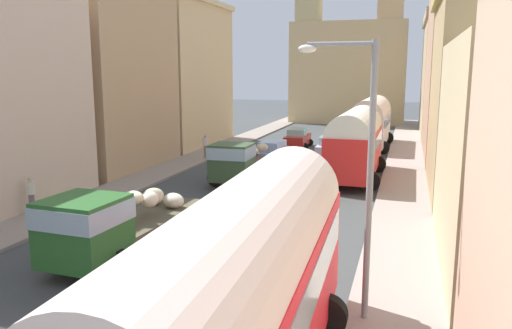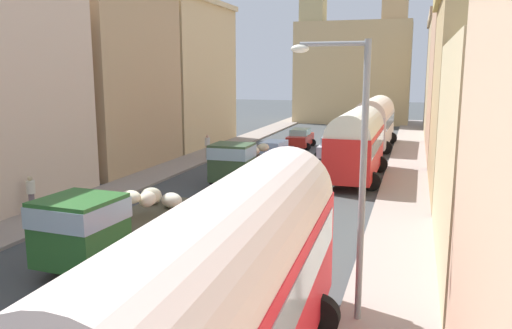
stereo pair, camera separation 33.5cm
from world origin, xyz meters
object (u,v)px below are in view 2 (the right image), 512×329
Objects in this scene: car_3 at (291,180)px; cargo_truck_0 at (111,222)px; car_0 at (274,153)px; car_4 at (333,147)px; car_1 at (300,138)px; pedestrian_1 at (31,194)px; parked_bus_1 at (356,141)px; parked_bus_2 at (375,120)px; cargo_truck_1 at (241,161)px; streetlamp_near at (353,160)px; pedestrian_0 at (207,146)px; parked_bus_0 at (232,289)px; car_2 at (248,227)px.

cargo_truck_0 is at bearing -109.25° from car_3.
car_3 is (3.16, -8.10, -0.02)m from car_0.
car_4 is at bearing 49.06° from car_0.
car_1 is 24.23m from pedestrian_1.
pedestrian_1 is (-9.82, -7.10, 0.24)m from car_3.
parked_bus_1 is 2.04× the size of car_4.
parked_bus_2 reaches higher than car_0.
pedestrian_1 reaches higher than car_1.
streetlamp_near is (7.93, -14.60, 2.90)m from cargo_truck_1.
car_4 is 2.31× the size of pedestrian_1.
cargo_truck_0 is 1.07× the size of cargo_truck_1.
parked_bus_2 is 6.25m from car_1.
pedestrian_0 is (-8.41, -3.41, 0.22)m from car_4.
pedestrian_0 is at bearing -157.93° from car_4.
cargo_truck_1 is 1.77× the size of car_3.
car_0 is at bearing 103.76° from parked_bus_0.
car_4 is (3.34, -4.21, -0.01)m from car_1.
parked_bus_1 is at bearing -18.33° from pedestrian_0.
parked_bus_1 is 0.87× the size of parked_bus_2.
streetlamp_near reaches higher than parked_bus_1.
car_2 is (-2.33, -25.99, -1.51)m from parked_bus_2.
parked_bus_2 is at bearing 90.31° from parked_bus_0.
cargo_truck_0 is at bearing -99.76° from car_4.
car_0 is (-5.83, -9.85, -1.48)m from parked_bus_2.
car_2 is (3.48, -24.21, -0.03)m from car_1.
cargo_truck_1 is 1.75× the size of car_1.
car_1 is 0.91× the size of car_2.
parked_bus_2 is (-0.19, 34.43, -0.10)m from parked_bus_0.
streetlamp_near is (12.68, -21.05, 3.12)m from pedestrian_0.
cargo_truck_1 reaches higher than car_0.
car_0 is 5.13m from car_4.
car_2 is 0.64× the size of streetlamp_near.
cargo_truck_1 is at bearing 148.50° from car_3.
parked_bus_0 is 15.82m from pedestrian_1.
pedestrian_0 is 0.26× the size of streetlamp_near.
car_4 is (-2.45, 7.00, -1.45)m from parked_bus_1.
parked_bus_0 is 1.44× the size of streetlamp_near.
cargo_truck_1 is 16.87m from streetlamp_near.
cargo_truck_0 is (-6.31, -15.43, -0.95)m from parked_bus_1.
car_2 is at bearing 31.29° from cargo_truck_0.
pedestrian_1 is 0.26× the size of streetlamp_near.
car_0 is at bearing 88.47° from cargo_truck_0.
parked_bus_0 is 25.35m from car_0.
parked_bus_0 is 2.50× the size of car_3.
streetlamp_near is at bearing -58.94° from pedestrian_0.
cargo_truck_1 reaches higher than car_1.
car_3 is (3.46, -2.12, -0.45)m from cargo_truck_1.
car_0 is at bearing -90.17° from car_1.
parked_bus_2 reaches higher than pedestrian_0.
parked_bus_2 reaches higher than car_1.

